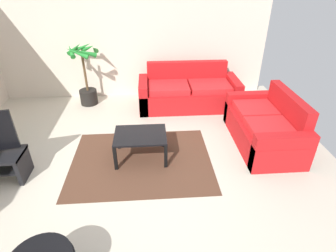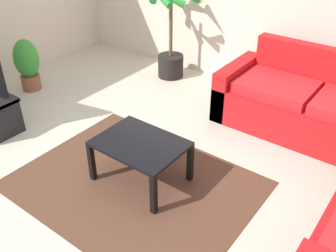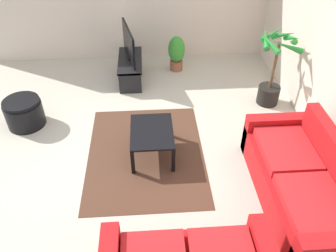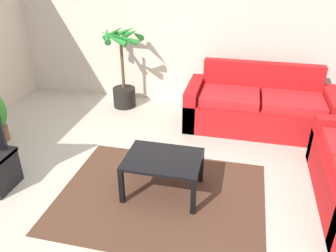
{
  "view_description": "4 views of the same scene",
  "coord_description": "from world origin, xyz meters",
  "views": [
    {
      "loc": [
        0.34,
        -3.08,
        2.66
      ],
      "look_at": [
        0.59,
        0.39,
        0.61
      ],
      "focal_mm": 28.82,
      "sensor_mm": 36.0,
      "label": 1
    },
    {
      "loc": [
        2.09,
        -1.67,
        2.42
      ],
      "look_at": [
        0.22,
        0.82,
        0.45
      ],
      "focal_mm": 40.57,
      "sensor_mm": 36.0,
      "label": 2
    },
    {
      "loc": [
        3.87,
        0.44,
        3.47
      ],
      "look_at": [
        0.27,
        0.68,
        0.59
      ],
      "focal_mm": 36.27,
      "sensor_mm": 36.0,
      "label": 3
    },
    {
      "loc": [
        0.91,
        -2.46,
        2.39
      ],
      "look_at": [
        0.15,
        0.75,
        0.67
      ],
      "focal_mm": 36.24,
      "sensor_mm": 36.0,
      "label": 4
    }
  ],
  "objects": [
    {
      "name": "wall_back",
      "position": [
        0.0,
        3.0,
        1.35
      ],
      "size": [
        6.0,
        0.06,
        2.7
      ],
      "primitive_type": "cube",
      "color": "beige",
      "rests_on": "ground"
    },
    {
      "name": "area_rug",
      "position": [
        0.17,
        0.36,
        0.0
      ],
      "size": [
        2.2,
        1.7,
        0.01
      ],
      "primitive_type": "cube",
      "color": "#513323",
      "rests_on": "ground"
    },
    {
      "name": "coffee_table",
      "position": [
        0.17,
        0.46,
        0.37
      ],
      "size": [
        0.8,
        0.6,
        0.44
      ],
      "color": "black",
      "rests_on": "ground"
    },
    {
      "name": "potted_palm",
      "position": [
        -1.02,
        2.54,
        0.58
      ],
      "size": [
        0.65,
        0.67,
        1.35
      ],
      "color": "black",
      "rests_on": "ground"
    },
    {
      "name": "couch_main",
      "position": [
        1.18,
        2.28,
        0.3
      ],
      "size": [
        2.12,
        0.9,
        0.9
      ],
      "color": "red",
      "rests_on": "ground"
    },
    {
      "name": "ground_plane",
      "position": [
        0.0,
        0.0,
        0.0
      ],
      "size": [
        6.6,
        6.6,
        0.0
      ],
      "primitive_type": "plane",
      "color": "beige"
    }
  ]
}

